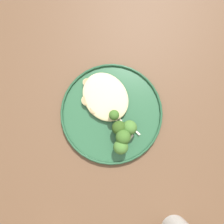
{
  "coord_description": "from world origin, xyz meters",
  "views": [
    {
      "loc": [
        0.1,
        -0.05,
        1.38
      ],
      "look_at": [
        0.02,
        0.0,
        0.76
      ],
      "focal_mm": 36.2,
      "sensor_mm": 36.0,
      "label": 1
    }
  ],
  "objects": [
    {
      "name": "wooden_dining_table",
      "position": [
        0.0,
        0.0,
        0.66
      ],
      "size": [
        1.4,
        1.0,
        0.74
      ],
      "color": "brown",
      "rests_on": "ground"
    },
    {
      "name": "broccoli_floret_tall_stalk",
      "position": [
        0.09,
        -0.01,
        0.79
      ],
      "size": [
        0.04,
        0.04,
        0.06
      ],
      "color": "#7A994C",
      "rests_on": "dinner_plate"
    },
    {
      "name": "broccoli_floret_right_tilted",
      "position": [
        0.07,
        -0.01,
        0.78
      ],
      "size": [
        0.04,
        0.04,
        0.05
      ],
      "color": "#89A356",
      "rests_on": "dinner_plate"
    },
    {
      "name": "ground",
      "position": [
        0.0,
        0.0,
        0.0
      ],
      "size": [
        6.0,
        6.0,
        0.0
      ],
      "primitive_type": "plane",
      "color": "#47423D"
    },
    {
      "name": "seared_scallop_large_seared",
      "position": [
        -0.05,
        -0.04,
        0.76
      ],
      "size": [
        0.03,
        0.03,
        0.01
      ],
      "color": "#E5C689",
      "rests_on": "dinner_plate"
    },
    {
      "name": "onion_sliver_short_strip",
      "position": [
        0.09,
        0.03,
        0.75
      ],
      "size": [
        0.05,
        0.02,
        0.0
      ],
      "primitive_type": "cube",
      "rotation": [
        0.0,
        0.0,
        0.27
      ],
      "color": "silver",
      "rests_on": "dinner_plate"
    },
    {
      "name": "seared_scallop_tilted_round",
      "position": [
        -0.01,
        -0.04,
        0.76
      ],
      "size": [
        0.03,
        0.03,
        0.01
      ],
      "color": "#E5C689",
      "rests_on": "dinner_plate"
    },
    {
      "name": "onion_sliver_long_sliver",
      "position": [
        0.07,
        0.01,
        0.75
      ],
      "size": [
        0.05,
        0.01,
        0.0
      ],
      "primitive_type": "cube",
      "rotation": [
        0.0,
        0.0,
        3.11
      ],
      "color": "silver",
      "rests_on": "dinner_plate"
    },
    {
      "name": "seared_scallop_front_small",
      "position": [
        0.01,
        0.03,
        0.76
      ],
      "size": [
        0.03,
        0.03,
        0.01
      ],
      "color": "#E5C689",
      "rests_on": "dinner_plate"
    },
    {
      "name": "dinner_plate",
      "position": [
        0.02,
        0.0,
        0.75
      ],
      "size": [
        0.29,
        0.29,
        0.02
      ],
      "color": "#235133",
      "rests_on": "wooden_dining_table"
    },
    {
      "name": "broccoli_floret_front_edge",
      "position": [
        0.03,
        0.0,
        0.78
      ],
      "size": [
        0.03,
        0.03,
        0.05
      ],
      "color": "#89A356",
      "rests_on": "dinner_plate"
    },
    {
      "name": "broccoli_floret_split_head",
      "position": [
        0.08,
        0.02,
        0.78
      ],
      "size": [
        0.04,
        0.04,
        0.05
      ],
      "color": "#89A356",
      "rests_on": "dinner_plate"
    },
    {
      "name": "seared_scallop_left_edge",
      "position": [
        -0.09,
        -0.01,
        0.76
      ],
      "size": [
        0.02,
        0.02,
        0.01
      ],
      "color": "#E5C689",
      "rests_on": "dinner_plate"
    },
    {
      "name": "onion_sliver_pale_crescent",
      "position": [
        0.04,
        -0.0,
        0.75
      ],
      "size": [
        0.04,
        0.01,
        0.0
      ],
      "primitive_type": "cube",
      "rotation": [
        0.0,
        0.0,
        0.07
      ],
      "color": "silver",
      "rests_on": "dinner_plate"
    },
    {
      "name": "noodle_bed",
      "position": [
        -0.03,
        0.01,
        0.76
      ],
      "size": [
        0.15,
        0.12,
        0.02
      ],
      "color": "beige",
      "rests_on": "dinner_plate"
    },
    {
      "name": "seared_scallop_half_hidden",
      "position": [
        -0.02,
        0.01,
        0.76
      ],
      "size": [
        0.03,
        0.03,
        0.02
      ],
      "color": "beige",
      "rests_on": "dinner_plate"
    },
    {
      "name": "onion_sliver_curled_piece",
      "position": [
        0.11,
        -0.0,
        0.75
      ],
      "size": [
        0.02,
        0.04,
        0.0
      ],
      "primitive_type": "cube",
      "rotation": [
        0.0,
        0.0,
        5.06
      ],
      "color": "silver",
      "rests_on": "dinner_plate"
    },
    {
      "name": "broccoli_floret_rear_charred",
      "position": [
        0.11,
        -0.03,
        0.78
      ],
      "size": [
        0.04,
        0.04,
        0.05
      ],
      "color": "#7A994C",
      "rests_on": "dinner_plate"
    }
  ]
}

